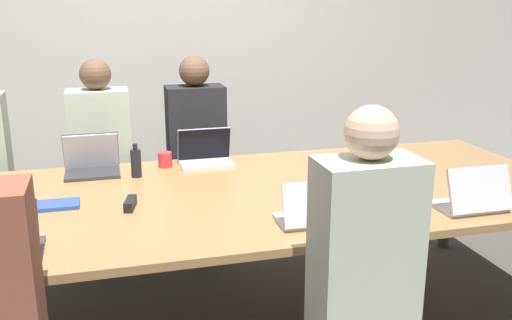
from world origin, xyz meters
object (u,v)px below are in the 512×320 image
at_px(person_far_center, 197,160).
at_px(bottle_near_right, 404,188).
at_px(cup_near_midright, 364,209).
at_px(laptop_near_midright, 313,211).
at_px(stapler, 130,204).
at_px(person_near_midright, 363,289).
at_px(person_far_midleft, 102,167).
at_px(cup_far_center, 165,160).
at_px(laptop_far_midleft, 92,162).
at_px(laptop_far_center, 205,154).
at_px(laptop_near_right, 474,198).
at_px(bottle_near_midright, 357,194).
at_px(bottle_far_midleft, 136,163).

xyz_separation_m(person_far_center, bottle_near_right, (0.85, -1.40, 0.17)).
bearing_deg(person_far_center, cup_near_midright, -69.80).
xyz_separation_m(laptop_near_midright, stapler, (-0.82, 0.45, -0.04)).
bearing_deg(cup_near_midright, person_far_center, 110.20).
xyz_separation_m(person_near_midright, cup_near_midright, (0.24, 0.50, 0.13)).
distance_m(person_far_center, person_far_midleft, 0.65).
xyz_separation_m(cup_far_center, laptop_far_midleft, (-0.44, -0.03, 0.02)).
bearing_deg(laptop_far_center, laptop_near_right, -46.07).
distance_m(laptop_near_midright, laptop_far_midleft, 1.51).
xyz_separation_m(person_near_midright, laptop_near_right, (0.81, 0.46, 0.15)).
bearing_deg(laptop_near_midright, person_far_midleft, -58.28).
bearing_deg(cup_near_midright, laptop_far_midleft, 138.52).
relative_size(laptop_far_midleft, stapler, 2.10).
bearing_deg(person_far_midleft, laptop_far_center, -31.08).
height_order(cup_near_midright, bottle_near_midright, bottle_near_midright).
relative_size(cup_near_midright, bottle_near_midright, 0.49).
distance_m(laptop_far_center, cup_far_center, 0.26).
relative_size(bottle_far_midleft, stapler, 1.31).
bearing_deg(laptop_near_midright, bottle_far_midleft, -52.67).
bearing_deg(person_far_midleft, laptop_near_midright, -58.28).
height_order(laptop_near_midright, laptop_far_center, laptop_far_center).
bearing_deg(bottle_near_midright, bottle_far_midleft, 139.86).
bearing_deg(person_near_midright, bottle_near_midright, -112.31).
height_order(laptop_near_midright, bottle_near_midright, laptop_near_midright).
bearing_deg(bottle_far_midleft, stapler, -97.06).
xyz_separation_m(laptop_far_center, bottle_far_midleft, (-0.45, -0.16, 0.02)).
bearing_deg(cup_near_midright, laptop_near_right, -4.32).
xyz_separation_m(bottle_near_midright, bottle_far_midleft, (-1.03, 0.87, -0.00)).
height_order(laptop_far_center, stapler, laptop_far_center).
height_order(person_far_center, stapler, person_far_center).
bearing_deg(laptop_near_midright, stapler, -28.65).
height_order(laptop_far_midleft, bottle_far_midleft, laptop_far_midleft).
relative_size(bottle_near_right, stapler, 1.30).
xyz_separation_m(laptop_near_midright, person_near_midright, (0.03, -0.50, -0.15)).
distance_m(cup_near_midright, cup_far_center, 1.41).
relative_size(laptop_far_center, bottle_near_right, 1.68).
relative_size(laptop_near_midright, stapler, 2.06).
bearing_deg(person_far_midleft, bottle_near_midright, -49.16).
bearing_deg(laptop_near_right, bottle_near_right, -30.43).
height_order(cup_near_midright, cup_far_center, cup_near_midright).
relative_size(person_far_center, bottle_near_right, 7.08).
bearing_deg(laptop_far_midleft, person_near_midright, -57.50).
xyz_separation_m(cup_near_midright, bottle_near_right, (0.28, 0.13, 0.04)).
relative_size(bottle_near_midright, bottle_near_right, 1.01).
bearing_deg(stapler, person_near_midright, -35.38).
relative_size(laptop_near_midright, person_near_midright, 0.22).
bearing_deg(person_near_midright, laptop_near_right, -150.67).
height_order(person_near_midright, person_far_center, person_far_center).
bearing_deg(laptop_far_center, laptop_far_midleft, -178.42).
distance_m(bottle_near_right, stapler, 1.40).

